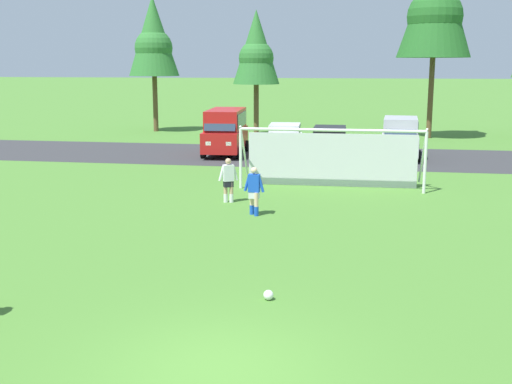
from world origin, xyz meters
TOP-DOWN VIEW (x-y plane):
  - ground_plane at (0.00, 15.00)m, footprint 400.00×400.00m
  - parking_lot_strip at (0.00, 25.02)m, footprint 52.00×8.40m
  - soccer_ball at (0.38, 3.24)m, footprint 0.22×0.22m
  - soccer_goal at (1.07, 16.32)m, footprint 7.45×2.07m
  - player_midfield_center at (-2.51, 12.73)m, footprint 0.72×0.39m
  - player_defender_far at (-1.24, 10.90)m, footprint 0.73×0.35m
  - parked_car_slot_far_left at (-5.25, 24.95)m, footprint 2.41×4.91m
  - parked_car_slot_left at (-1.96, 25.33)m, footprint 2.23×4.30m
  - parked_car_slot_center_left at (0.57, 24.29)m, footprint 2.08×4.22m
  - parked_car_slot_center at (4.32, 25.32)m, footprint 2.34×4.70m
  - tree_left_edge at (-13.08, 36.31)m, footprint 3.71×3.71m
  - tree_mid_left at (-5.15, 34.74)m, footprint 3.25×3.25m
  - tree_center_back at (6.80, 35.17)m, footprint 4.87×4.87m

SIDE VIEW (x-z plane):
  - ground_plane at x=0.00m, z-range 0.00..0.00m
  - parking_lot_strip at x=0.00m, z-range 0.00..0.01m
  - soccer_ball at x=0.38m, z-range 0.00..0.22m
  - player_midfield_center at x=-2.51m, z-range 0.00..1.64m
  - player_defender_far at x=-1.24m, z-range 0.00..1.64m
  - parked_car_slot_left at x=-1.96m, z-range 0.02..1.74m
  - parked_car_slot_center_left at x=0.57m, z-range 0.02..1.74m
  - parked_car_slot_center at x=4.32m, z-range 0.03..2.19m
  - soccer_goal at x=1.07m, z-range 0.01..2.58m
  - parked_car_slot_far_left at x=-5.25m, z-range 0.08..2.60m
  - tree_mid_left at x=-5.15m, z-range 1.62..10.29m
  - tree_left_edge at x=-13.08m, z-range 1.85..11.74m
  - tree_center_back at x=6.80m, z-range 2.45..15.44m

